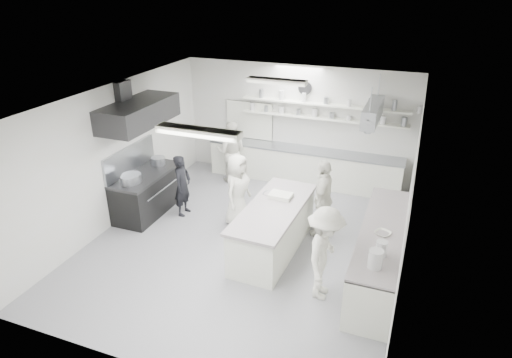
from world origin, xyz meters
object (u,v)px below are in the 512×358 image
(back_counter, at_px, (303,166))
(cook_stove, at_px, (183,185))
(prep_island, at_px, (273,229))
(cook_back, at_px, (231,152))
(right_counter, at_px, (380,253))
(stove, at_px, (148,194))

(back_counter, xyz_separation_m, cook_stove, (-2.08, -2.60, 0.25))
(prep_island, height_order, cook_stove, cook_stove)
(back_counter, bearing_deg, cook_back, -162.66)
(back_counter, xyz_separation_m, prep_island, (0.29, -3.27, -0.01))
(right_counter, distance_m, cook_back, 5.03)
(stove, xyz_separation_m, cook_stove, (0.82, 0.20, 0.26))
(prep_island, bearing_deg, back_counter, 97.38)
(cook_back, bearing_deg, cook_stove, 67.30)
(stove, bearing_deg, prep_island, -8.35)
(stove, distance_m, back_counter, 4.03)
(stove, relative_size, cook_stove, 1.27)
(stove, distance_m, cook_back, 2.53)
(stove, distance_m, prep_island, 3.23)
(right_counter, relative_size, cook_back, 2.02)
(back_counter, bearing_deg, cook_stove, -128.67)
(stove, xyz_separation_m, right_counter, (5.25, -0.60, 0.02))
(right_counter, xyz_separation_m, cook_back, (-4.14, 2.84, 0.35))
(stove, distance_m, cook_stove, 0.88)
(prep_island, relative_size, cook_stove, 1.73)
(back_counter, bearing_deg, right_counter, -55.35)
(prep_island, distance_m, cook_stove, 2.48)
(stove, height_order, back_counter, back_counter)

